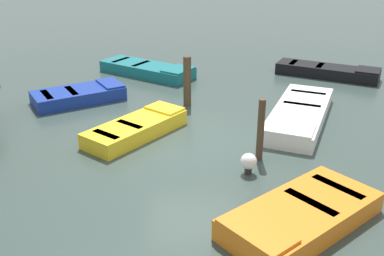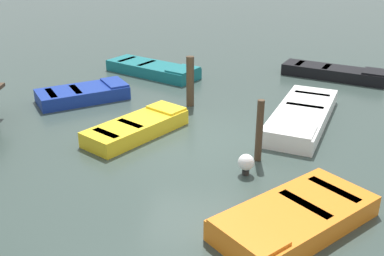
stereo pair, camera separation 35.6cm
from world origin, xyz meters
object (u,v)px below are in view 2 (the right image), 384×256
rowboat_white (302,116)px  rowboat_teal (153,69)px  rowboat_orange (295,217)px  mooring_piling_mid_left (190,81)px  mooring_piling_mid_right (259,131)px  rowboat_black (334,72)px  rowboat_yellow (137,127)px  rowboat_blue (83,94)px  marker_buoy (246,163)px

rowboat_white → rowboat_teal: size_ratio=1.17×
rowboat_orange → mooring_piling_mid_left: (6.10, 2.44, 0.55)m
rowboat_white → mooring_piling_mid_right: mooring_piling_mid_right is taller
rowboat_black → mooring_piling_mid_left: mooring_piling_mid_left is taller
rowboat_teal → rowboat_orange: bearing=-36.0°
rowboat_white → rowboat_yellow: (-1.21, 4.38, 0.00)m
rowboat_blue → rowboat_orange: same height
mooring_piling_mid_right → marker_buoy: 0.90m
rowboat_yellow → rowboat_teal: same height
mooring_piling_mid_left → marker_buoy: 4.55m
rowboat_yellow → rowboat_black: size_ratio=0.80×
rowboat_yellow → rowboat_teal: 5.55m
rowboat_white → marker_buoy: bearing=-8.4°
rowboat_teal → rowboat_black: bearing=31.3°
rowboat_blue → marker_buoy: (-4.40, -5.03, 0.07)m
mooring_piling_mid_right → mooring_piling_mid_left: bearing=28.6°
rowboat_orange → mooring_piling_mid_right: 2.70m
rowboat_blue → mooring_piling_mid_left: 3.46m
marker_buoy → rowboat_white: bearing=-27.2°
rowboat_white → rowboat_teal: 6.54m
rowboat_white → marker_buoy: size_ratio=9.15×
rowboat_white → mooring_piling_mid_right: (-2.39, 1.30, 0.52)m
rowboat_orange → rowboat_blue: bearing=-89.8°
rowboat_black → mooring_piling_mid_left: 6.02m
rowboat_blue → rowboat_teal: 3.47m
rowboat_blue → rowboat_orange: 8.58m
rowboat_yellow → marker_buoy: (-1.90, -2.78, 0.07)m
rowboat_teal → mooring_piling_mid_right: bearing=-31.7°
rowboat_yellow → rowboat_orange: size_ratio=0.93×
rowboat_yellow → rowboat_orange: same height
rowboat_yellow → rowboat_orange: (-3.78, -3.60, -0.00)m
rowboat_orange → mooring_piling_mid_left: 6.60m
rowboat_black → rowboat_white: bearing=-87.9°
rowboat_yellow → rowboat_black: (5.68, -6.13, -0.00)m
marker_buoy → rowboat_teal: bearing=24.1°
mooring_piling_mid_right → marker_buoy: mooring_piling_mid_right is taller
rowboat_blue → rowboat_orange: bearing=-80.6°
rowboat_orange → rowboat_black: size_ratio=0.86×
rowboat_white → marker_buoy: marker_buoy is taller
rowboat_teal → rowboat_blue: bearing=-89.5°
rowboat_yellow → mooring_piling_mid_left: (2.33, -1.16, 0.55)m
rowboat_white → rowboat_orange: same height
rowboat_orange → rowboat_white: bearing=-141.6°
rowboat_blue → rowboat_yellow: (-2.50, -2.25, -0.00)m
rowboat_yellow → mooring_piling_mid_left: size_ratio=1.95×
mooring_piling_mid_left → rowboat_blue: bearing=87.1°
rowboat_black → marker_buoy: (-7.57, 3.35, 0.07)m
rowboat_yellow → mooring_piling_mid_right: mooring_piling_mid_right is taller
rowboat_orange → rowboat_teal: same height
rowboat_yellow → rowboat_black: same height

